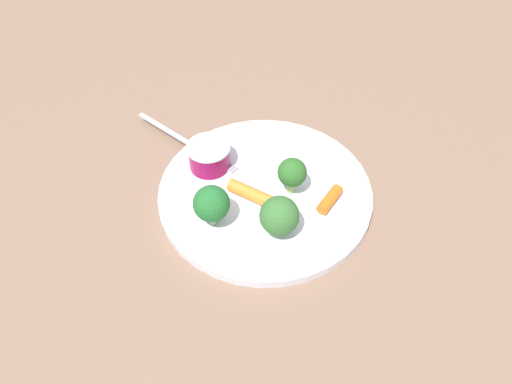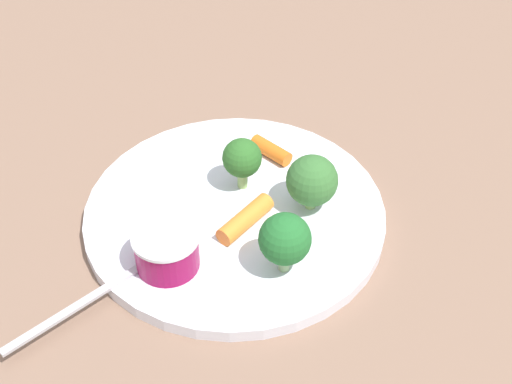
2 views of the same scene
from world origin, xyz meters
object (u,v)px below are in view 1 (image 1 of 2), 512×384
(broccoli_floret_0, at_px, (211,204))
(broccoli_floret_1, at_px, (279,216))
(carrot_stick_1, at_px, (250,193))
(carrot_stick_0, at_px, (330,199))
(sauce_cup, at_px, (209,156))
(broccoli_floret_2, at_px, (292,175))
(fork, at_px, (187,142))
(plate, at_px, (265,193))

(broccoli_floret_0, bearing_deg, broccoli_floret_1, -7.45)
(carrot_stick_1, bearing_deg, carrot_stick_0, -2.23)
(sauce_cup, relative_size, broccoli_floret_2, 1.07)
(fork, bearing_deg, carrot_stick_1, -45.33)
(sauce_cup, bearing_deg, broccoli_floret_2, -22.24)
(broccoli_floret_1, relative_size, carrot_stick_1, 0.91)
(broccoli_floret_2, distance_m, carrot_stick_1, 0.06)
(broccoli_floret_0, height_order, carrot_stick_0, broccoli_floret_0)
(fork, bearing_deg, broccoli_floret_2, -30.57)
(sauce_cup, xyz_separation_m, broccoli_floret_2, (0.10, -0.04, 0.02))
(carrot_stick_0, xyz_separation_m, fork, (-0.19, 0.10, -0.01))
(fork, bearing_deg, plate, -35.99)
(broccoli_floret_1, bearing_deg, broccoli_floret_0, 172.55)
(plate, distance_m, carrot_stick_1, 0.03)
(carrot_stick_0, xyz_separation_m, carrot_stick_1, (-0.09, 0.00, 0.00))
(broccoli_floret_1, height_order, fork, broccoli_floret_1)
(broccoli_floret_2, bearing_deg, broccoli_floret_1, -102.70)
(sauce_cup, xyz_separation_m, broccoli_floret_0, (0.01, -0.09, 0.02))
(broccoli_floret_0, relative_size, fork, 0.37)
(broccoli_floret_0, bearing_deg, plate, 42.92)
(sauce_cup, height_order, broccoli_floret_0, broccoli_floret_0)
(broccoli_floret_0, relative_size, broccoli_floret_1, 1.05)
(plate, distance_m, sauce_cup, 0.09)
(broccoli_floret_0, xyz_separation_m, broccoli_floret_1, (0.08, -0.01, -0.00))
(broccoli_floret_1, bearing_deg, carrot_stick_1, 124.75)
(plate, xyz_separation_m, broccoli_floret_1, (0.02, -0.06, 0.04))
(sauce_cup, relative_size, broccoli_floret_1, 1.03)
(plate, height_order, carrot_stick_0, carrot_stick_0)
(broccoli_floret_1, distance_m, carrot_stick_0, 0.08)
(sauce_cup, bearing_deg, carrot_stick_1, -43.19)
(plate, distance_m, broccoli_floret_1, 0.08)
(broccoli_floret_1, bearing_deg, fork, 131.47)
(sauce_cup, distance_m, carrot_stick_1, 0.08)
(broccoli_floret_0, xyz_separation_m, broccoli_floret_2, (0.09, 0.05, -0.00))
(plate, relative_size, broccoli_floret_2, 5.18)
(plate, xyz_separation_m, carrot_stick_0, (0.08, -0.02, 0.01))
(broccoli_floret_0, distance_m, fork, 0.14)
(broccoli_floret_0, distance_m, broccoli_floret_2, 0.10)
(broccoli_floret_1, relative_size, broccoli_floret_2, 1.04)
(broccoli_floret_0, bearing_deg, broccoli_floret_2, 29.22)
(broccoli_floret_1, bearing_deg, plate, 105.63)
(plate, bearing_deg, fork, 144.01)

